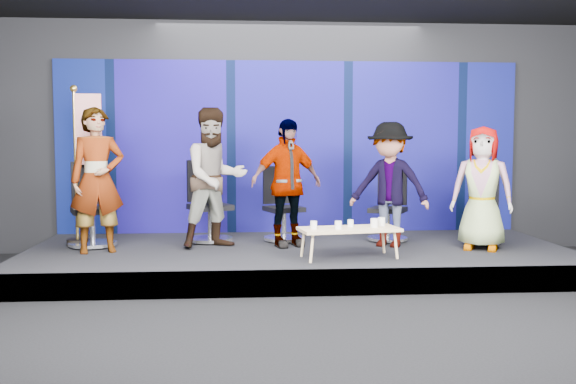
# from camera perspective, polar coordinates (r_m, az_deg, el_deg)

# --- Properties ---
(ground) EXTENTS (10.00, 10.00, 0.00)m
(ground) POSITION_cam_1_polar(r_m,az_deg,el_deg) (6.13, 3.09, -11.51)
(ground) COLOR black
(ground) RESTS_ON ground
(room_walls) EXTENTS (10.02, 8.02, 3.51)m
(room_walls) POSITION_cam_1_polar(r_m,az_deg,el_deg) (5.93, 3.19, 11.66)
(room_walls) COLOR black
(room_walls) RESTS_ON ground
(riser) EXTENTS (7.00, 3.00, 0.30)m
(riser) POSITION_cam_1_polar(r_m,az_deg,el_deg) (8.51, 0.92, -5.89)
(riser) COLOR black
(riser) RESTS_ON ground
(backdrop) EXTENTS (7.00, 0.08, 2.60)m
(backdrop) POSITION_cam_1_polar(r_m,az_deg,el_deg) (9.82, 0.16, 4.02)
(backdrop) COLOR #06164E
(backdrop) RESTS_ON riser
(chair_a) EXTENTS (0.80, 0.80, 1.12)m
(chair_a) POSITION_cam_1_polar(r_m,az_deg,el_deg) (8.87, -17.05, -2.28)
(chair_a) COLOR silver
(chair_a) RESTS_ON riser
(panelist_a) EXTENTS (0.77, 0.63, 1.82)m
(panelist_a) POSITION_cam_1_polar(r_m,az_deg,el_deg) (8.33, -16.59, 1.02)
(panelist_a) COLOR black
(panelist_a) RESTS_ON riser
(chair_b) EXTENTS (0.84, 0.84, 1.13)m
(chair_b) POSITION_cam_1_polar(r_m,az_deg,el_deg) (8.95, -7.07, -2.03)
(chair_b) COLOR silver
(chair_b) RESTS_ON riser
(panelist_b) EXTENTS (1.10, 1.00, 1.83)m
(panelist_b) POSITION_cam_1_polar(r_m,az_deg,el_deg) (8.41, -6.52, 1.26)
(panelist_b) COLOR black
(panelist_b) RESTS_ON riser
(chair_c) EXTENTS (0.75, 0.75, 1.04)m
(chair_c) POSITION_cam_1_polar(r_m,az_deg,el_deg) (8.98, -0.50, -2.16)
(chair_c) COLOR silver
(chair_c) RESTS_ON riser
(panelist_c) EXTENTS (1.07, 0.72, 1.68)m
(panelist_c) POSITION_cam_1_polar(r_m,az_deg,el_deg) (8.44, -0.15, 0.81)
(panelist_c) COLOR black
(panelist_c) RESTS_ON riser
(chair_d) EXTENTS (0.77, 0.77, 1.01)m
(chair_d) POSITION_cam_1_polar(r_m,az_deg,el_deg) (9.08, 8.94, -2.20)
(chair_d) COLOR silver
(chair_d) RESTS_ON riser
(panelist_d) EXTENTS (1.22, 1.04, 1.64)m
(panelist_d) POSITION_cam_1_polar(r_m,az_deg,el_deg) (8.54, 9.00, 0.66)
(panelist_d) COLOR black
(panelist_d) RESTS_ON riser
(chair_e) EXTENTS (0.74, 0.74, 0.98)m
(chair_e) POSITION_cam_1_polar(r_m,az_deg,el_deg) (9.12, 16.87, -2.39)
(chair_e) COLOR silver
(chair_e) RESTS_ON riser
(panelist_e) EXTENTS (0.92, 0.79, 1.58)m
(panelist_e) POSITION_cam_1_polar(r_m,az_deg,el_deg) (8.58, 16.87, 0.33)
(panelist_e) COLOR black
(panelist_e) RESTS_ON riser
(coffee_table) EXTENTS (1.25, 0.68, 0.36)m
(coffee_table) POSITION_cam_1_polar(r_m,az_deg,el_deg) (7.68, 5.45, -3.40)
(coffee_table) COLOR tan
(coffee_table) RESTS_ON riser
(mug_a) EXTENTS (0.08, 0.08, 0.09)m
(mug_a) POSITION_cam_1_polar(r_m,az_deg,el_deg) (7.55, 2.30, -2.94)
(mug_a) COLOR white
(mug_a) RESTS_ON coffee_table
(mug_b) EXTENTS (0.08, 0.08, 0.10)m
(mug_b) POSITION_cam_1_polar(r_m,az_deg,el_deg) (7.55, 4.49, -2.94)
(mug_b) COLOR white
(mug_b) RESTS_ON coffee_table
(mug_c) EXTENTS (0.07, 0.07, 0.08)m
(mug_c) POSITION_cam_1_polar(r_m,az_deg,el_deg) (7.78, 5.58, -2.77)
(mug_c) COLOR white
(mug_c) RESTS_ON coffee_table
(mug_d) EXTENTS (0.09, 0.09, 0.11)m
(mug_d) POSITION_cam_1_polar(r_m,az_deg,el_deg) (7.74, 7.69, -2.74)
(mug_d) COLOR white
(mug_d) RESTS_ON coffee_table
(mug_e) EXTENTS (0.09, 0.09, 0.10)m
(mug_e) POSITION_cam_1_polar(r_m,az_deg,el_deg) (7.89, 8.31, -2.62)
(mug_e) COLOR white
(mug_e) RESTS_ON coffee_table
(flag_stand) EXTENTS (0.49, 0.28, 2.13)m
(flag_stand) POSITION_cam_1_polar(r_m,az_deg,el_deg) (8.89, -17.69, 2.62)
(flag_stand) COLOR black
(flag_stand) RESTS_ON riser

